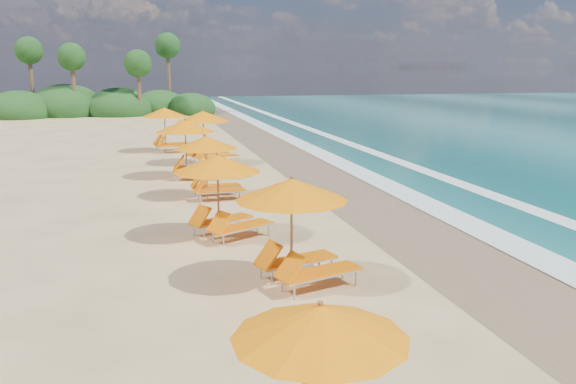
% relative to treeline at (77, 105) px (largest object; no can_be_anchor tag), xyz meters
% --- Properties ---
extents(ground, '(160.00, 160.00, 0.00)m').
position_rel_treeline_xyz_m(ground, '(9.94, -45.51, -1.00)').
color(ground, '#DBBA80').
rests_on(ground, ground).
extents(wet_sand, '(4.00, 160.00, 0.01)m').
position_rel_treeline_xyz_m(wet_sand, '(13.94, -45.51, -0.99)').
color(wet_sand, '#836B4E').
rests_on(wet_sand, ground).
extents(surf_foam, '(4.00, 160.00, 0.01)m').
position_rel_treeline_xyz_m(surf_foam, '(16.64, -45.51, -0.97)').
color(surf_foam, white).
rests_on(surf_foam, ground).
extents(station_2, '(2.55, 2.46, 2.09)m').
position_rel_treeline_xyz_m(station_2, '(8.04, -55.34, 0.17)').
color(station_2, olive).
rests_on(station_2, ground).
extents(station_3, '(3.06, 2.98, 2.43)m').
position_rel_treeline_xyz_m(station_3, '(9.20, -49.48, 0.37)').
color(station_3, olive).
rests_on(station_3, ground).
extents(station_4, '(3.19, 3.19, 2.40)m').
position_rel_treeline_xyz_m(station_4, '(8.13, -45.51, 0.35)').
color(station_4, olive).
rests_on(station_4, ground).
extents(station_5, '(2.57, 2.40, 2.31)m').
position_rel_treeline_xyz_m(station_5, '(8.38, -40.39, 0.30)').
color(station_5, olive).
rests_on(station_5, ground).
extents(station_6, '(2.90, 2.73, 2.53)m').
position_rel_treeline_xyz_m(station_6, '(7.99, -36.21, 0.42)').
color(station_6, olive).
rests_on(station_6, ground).
extents(station_7, '(3.38, 3.31, 2.66)m').
position_rel_treeline_xyz_m(station_7, '(9.10, -32.70, 0.50)').
color(station_7, olive).
rests_on(station_7, ground).
extents(station_8, '(3.03, 2.89, 2.52)m').
position_rel_treeline_xyz_m(station_8, '(7.46, -27.85, 0.42)').
color(station_8, olive).
rests_on(station_8, ground).
extents(treeline, '(25.80, 8.80, 9.74)m').
position_rel_treeline_xyz_m(treeline, '(0.00, 0.00, 0.00)').
color(treeline, '#163D14').
rests_on(treeline, ground).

